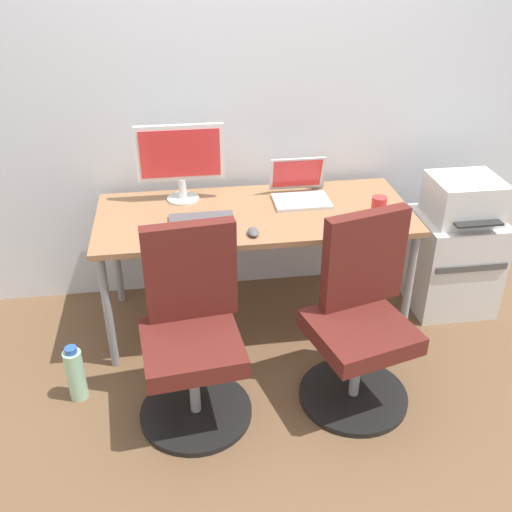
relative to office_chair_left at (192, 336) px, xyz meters
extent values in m
plane|color=brown|center=(0.39, 0.68, -0.42)|extent=(5.28, 5.28, 0.00)
cube|color=silver|center=(0.39, 1.12, 0.88)|extent=(4.40, 0.04, 2.60)
cube|color=#996B47|center=(0.39, 0.68, 0.27)|extent=(1.70, 0.72, 0.03)
cylinder|color=gray|center=(-0.42, 0.37, -0.09)|extent=(0.04, 0.04, 0.68)
cylinder|color=gray|center=(1.19, 0.37, -0.09)|extent=(0.04, 0.04, 0.68)
cylinder|color=gray|center=(-0.42, 0.99, -0.09)|extent=(0.04, 0.04, 0.68)
cylinder|color=gray|center=(1.19, 0.99, -0.09)|extent=(0.04, 0.04, 0.68)
cylinder|color=black|center=(-0.01, -0.06, -0.41)|extent=(0.54, 0.54, 0.03)
cylinder|color=gray|center=(-0.01, -0.06, -0.22)|extent=(0.05, 0.05, 0.34)
cube|color=#591E19|center=(-0.01, -0.06, -0.01)|extent=(0.48, 0.48, 0.09)
cube|color=#591E19|center=(0.01, 0.12, 0.28)|extent=(0.42, 0.11, 0.48)
cylinder|color=black|center=(0.78, -0.06, -0.41)|extent=(0.54, 0.54, 0.03)
cylinder|color=gray|center=(0.78, -0.06, -0.22)|extent=(0.05, 0.05, 0.34)
cube|color=#591E19|center=(0.78, -0.06, -0.01)|extent=(0.54, 0.54, 0.09)
cube|color=#591E19|center=(0.83, 0.12, 0.28)|extent=(0.42, 0.18, 0.48)
cube|color=silver|center=(1.58, 0.67, -0.13)|extent=(0.47, 0.45, 0.59)
cube|color=#4C4C4C|center=(1.58, 0.45, -0.04)|extent=(0.42, 0.01, 0.04)
cube|color=silver|center=(1.58, 0.67, 0.29)|extent=(0.38, 0.34, 0.24)
cube|color=#262626|center=(1.58, 0.47, 0.23)|extent=(0.27, 0.06, 0.01)
cylinder|color=#A5D8B2|center=(-0.58, 0.14, -0.28)|extent=(0.09, 0.09, 0.28)
cylinder|color=#2D59B2|center=(-0.58, 0.14, -0.13)|extent=(0.06, 0.06, 0.03)
cylinder|color=silver|center=(0.01, 0.90, 0.29)|extent=(0.18, 0.18, 0.01)
cylinder|color=silver|center=(0.01, 0.90, 0.35)|extent=(0.04, 0.04, 0.11)
cube|color=silver|center=(0.01, 0.90, 0.56)|extent=(0.48, 0.03, 0.31)
cube|color=red|center=(0.01, 0.88, 0.56)|extent=(0.43, 0.00, 0.26)
cube|color=silver|center=(0.66, 0.76, 0.29)|extent=(0.31, 0.22, 0.02)
cube|color=silver|center=(0.66, 0.90, 0.40)|extent=(0.31, 0.07, 0.20)
cube|color=red|center=(0.66, 0.89, 0.40)|extent=(0.28, 0.05, 0.17)
cube|color=#2D2D2D|center=(0.01, 0.40, 0.29)|extent=(0.34, 0.12, 0.02)
cube|color=#515156|center=(0.09, 0.62, 0.29)|extent=(0.34, 0.12, 0.02)
ellipsoid|color=#2D2D2D|center=(1.15, 0.55, 0.30)|extent=(0.06, 0.10, 0.03)
ellipsoid|color=#515156|center=(0.34, 0.42, 0.30)|extent=(0.06, 0.10, 0.03)
cylinder|color=red|center=(1.04, 0.57, 0.33)|extent=(0.08, 0.08, 0.09)
cylinder|color=slate|center=(0.80, 0.96, 0.33)|extent=(0.07, 0.07, 0.10)
camera|label=1|loc=(-0.01, -2.15, 1.66)|focal=41.02mm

